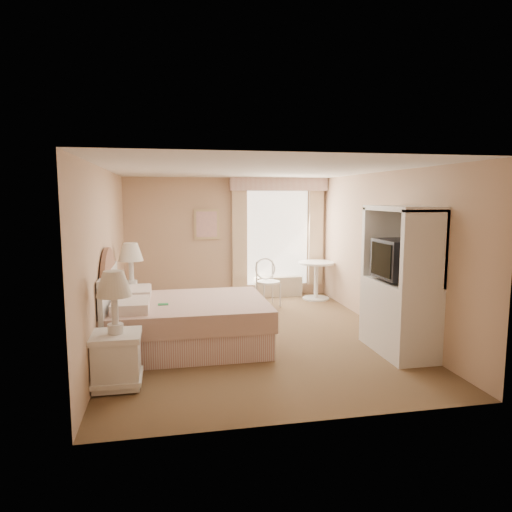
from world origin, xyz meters
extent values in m
cube|color=brown|center=(0.00, 0.00, 0.00)|extent=(4.20, 5.50, 0.01)
cube|color=silver|center=(0.00, 0.00, 2.50)|extent=(4.20, 5.50, 0.01)
cube|color=tan|center=(0.00, 2.75, 1.25)|extent=(4.20, 0.01, 2.50)
cube|color=tan|center=(0.00, -2.75, 1.25)|extent=(4.20, 0.01, 2.50)
cube|color=tan|center=(-2.10, 0.00, 1.25)|extent=(0.01, 5.50, 2.50)
cube|color=tan|center=(2.10, 0.00, 1.25)|extent=(0.01, 5.50, 2.50)
cube|color=white|center=(1.05, 2.72, 1.25)|extent=(1.30, 0.02, 2.00)
cube|color=beige|center=(0.22, 2.67, 1.25)|extent=(0.30, 0.08, 2.05)
cube|color=beige|center=(1.88, 2.67, 1.25)|extent=(0.30, 0.08, 2.05)
cube|color=tan|center=(1.05, 2.63, 2.37)|extent=(2.05, 0.20, 0.28)
cube|color=beige|center=(1.05, 2.63, 0.21)|extent=(1.00, 0.22, 0.42)
cube|color=tan|center=(-0.45, 2.72, 1.55)|extent=(0.52, 0.03, 0.62)
cube|color=beige|center=(-0.45, 2.70, 1.55)|extent=(0.42, 0.02, 0.52)
cube|color=tan|center=(-1.00, -0.31, 0.18)|extent=(2.15, 1.64, 0.37)
cube|color=beige|center=(-1.00, -0.31, 0.51)|extent=(2.22, 1.70, 0.29)
cube|color=beige|center=(-1.74, -0.70, 0.72)|extent=(0.46, 0.64, 0.14)
cube|color=beige|center=(-1.74, 0.08, 0.72)|extent=(0.46, 0.64, 0.14)
cube|color=#238243|center=(-1.33, -0.46, 0.66)|extent=(0.14, 0.10, 0.01)
cube|color=silver|center=(-2.05, -0.31, 0.56)|extent=(0.06, 1.74, 1.13)
cylinder|color=#976750|center=(-2.05, -0.31, 0.67)|extent=(0.05, 1.54, 1.54)
cube|color=silver|center=(-1.84, -1.58, 0.29)|extent=(0.49, 0.49, 0.53)
cube|color=silver|center=(-1.84, -1.58, 0.59)|extent=(0.53, 0.53, 0.06)
cube|color=silver|center=(-1.84, -1.58, 0.11)|extent=(0.53, 0.53, 0.05)
cylinder|color=silver|center=(-1.84, -1.58, 0.67)|extent=(0.17, 0.17, 0.11)
cylinder|color=silver|center=(-1.84, -1.58, 0.89)|extent=(0.07, 0.07, 0.43)
cone|color=beige|center=(-1.84, -1.58, 1.18)|extent=(0.39, 0.39, 0.28)
cube|color=silver|center=(-1.84, 0.92, 0.30)|extent=(0.51, 0.51, 0.56)
cube|color=silver|center=(-1.84, 0.92, 0.61)|extent=(0.56, 0.56, 0.07)
cube|color=silver|center=(-1.84, 0.92, 0.11)|extent=(0.56, 0.56, 0.06)
cylinder|color=silver|center=(-1.84, 0.92, 0.70)|extent=(0.18, 0.18, 0.11)
cylinder|color=silver|center=(-1.84, 0.92, 0.93)|extent=(0.08, 0.08, 0.45)
cone|color=beige|center=(-1.84, 0.92, 1.23)|extent=(0.40, 0.40, 0.29)
cylinder|color=silver|center=(1.75, 2.21, 0.02)|extent=(0.55, 0.55, 0.03)
cylinder|color=silver|center=(1.75, 2.21, 0.39)|extent=(0.08, 0.08, 0.74)
cylinder|color=silver|center=(1.75, 2.21, 0.76)|extent=(0.74, 0.74, 0.04)
cylinder|color=silver|center=(0.53, 1.64, 0.23)|extent=(0.03, 0.03, 0.45)
cylinder|color=silver|center=(0.86, 1.72, 0.23)|extent=(0.03, 0.03, 0.45)
cylinder|color=silver|center=(0.45, 1.97, 0.23)|extent=(0.03, 0.03, 0.45)
cylinder|color=silver|center=(0.78, 2.05, 0.23)|extent=(0.03, 0.03, 0.45)
cylinder|color=silver|center=(0.66, 1.85, 0.46)|extent=(0.53, 0.53, 0.04)
torus|color=silver|center=(0.62, 1.98, 0.71)|extent=(0.45, 0.20, 0.44)
cylinder|color=silver|center=(0.45, 1.97, 0.66)|extent=(0.03, 0.03, 0.40)
cylinder|color=silver|center=(0.78, 2.05, 0.66)|extent=(0.03, 0.03, 0.40)
cube|color=silver|center=(1.81, -1.10, 0.49)|extent=(0.60, 1.20, 0.98)
cube|color=silver|center=(1.81, -1.66, 1.47)|extent=(0.60, 0.09, 0.98)
cube|color=silver|center=(1.81, -0.55, 1.47)|extent=(0.60, 0.09, 0.98)
cube|color=silver|center=(1.81, -1.10, 1.96)|extent=(0.60, 1.20, 0.07)
cube|color=silver|center=(2.08, -1.10, 1.47)|extent=(0.04, 1.20, 0.98)
cube|color=black|center=(1.78, -1.10, 1.28)|extent=(0.52, 0.65, 0.52)
cube|color=black|center=(1.52, -1.10, 1.28)|extent=(0.02, 0.54, 0.44)
camera|label=1|loc=(-1.27, -6.64, 2.11)|focal=32.00mm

